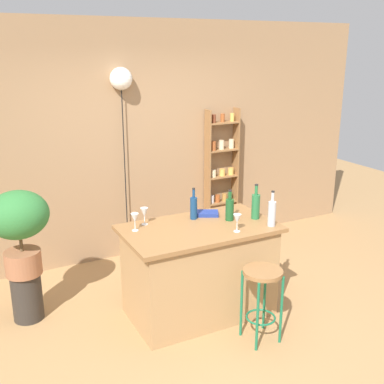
{
  "coord_description": "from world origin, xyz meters",
  "views": [
    {
      "loc": [
        -1.91,
        -3.3,
        2.47
      ],
      "look_at": [
        0.05,
        0.55,
        1.15
      ],
      "focal_mm": 44.17,
      "sensor_mm": 36.0,
      "label": 1
    }
  ],
  "objects_px": {
    "bar_stool": "(262,288)",
    "potted_plant": "(19,223)",
    "pendant_globe_light": "(121,80)",
    "bottle_sauce_amber": "(230,209)",
    "spice_shelf": "(222,178)",
    "wine_glass_left": "(135,218)",
    "bottle_spirits_clear": "(194,207)",
    "cookbook": "(208,213)",
    "wine_glass_center": "(144,213)",
    "wine_glass_right": "(237,219)",
    "plant_stool": "(27,296)",
    "bottle_olive_oil": "(272,213)",
    "bottle_soda_blue": "(256,206)"
  },
  "relations": [
    {
      "from": "bar_stool",
      "to": "potted_plant",
      "type": "bearing_deg",
      "value": 144.18
    },
    {
      "from": "pendant_globe_light",
      "to": "bottle_sauce_amber",
      "type": "bearing_deg",
      "value": -71.29
    },
    {
      "from": "spice_shelf",
      "to": "wine_glass_left",
      "type": "height_order",
      "value": "spice_shelf"
    },
    {
      "from": "bottle_spirits_clear",
      "to": "cookbook",
      "type": "height_order",
      "value": "bottle_spirits_clear"
    },
    {
      "from": "wine_glass_center",
      "to": "cookbook",
      "type": "bearing_deg",
      "value": -3.63
    },
    {
      "from": "spice_shelf",
      "to": "bottle_spirits_clear",
      "type": "distance_m",
      "value": 1.69
    },
    {
      "from": "bottle_sauce_amber",
      "to": "wine_glass_center",
      "type": "height_order",
      "value": "bottle_sauce_amber"
    },
    {
      "from": "bar_stool",
      "to": "bottle_spirits_clear",
      "type": "bearing_deg",
      "value": 104.69
    },
    {
      "from": "bar_stool",
      "to": "bottle_sauce_amber",
      "type": "bearing_deg",
      "value": 84.29
    },
    {
      "from": "wine_glass_right",
      "to": "plant_stool",
      "type": "bearing_deg",
      "value": 152.78
    },
    {
      "from": "cookbook",
      "to": "potted_plant",
      "type": "bearing_deg",
      "value": -165.43
    },
    {
      "from": "bar_stool",
      "to": "bottle_sauce_amber",
      "type": "relative_size",
      "value": 2.23
    },
    {
      "from": "potted_plant",
      "to": "wine_glass_left",
      "type": "height_order",
      "value": "potted_plant"
    },
    {
      "from": "plant_stool",
      "to": "bottle_sauce_amber",
      "type": "distance_m",
      "value": 2.08
    },
    {
      "from": "bar_stool",
      "to": "wine_glass_left",
      "type": "bearing_deg",
      "value": 135.61
    },
    {
      "from": "potted_plant",
      "to": "cookbook",
      "type": "distance_m",
      "value": 1.76
    },
    {
      "from": "bar_stool",
      "to": "wine_glass_left",
      "type": "height_order",
      "value": "wine_glass_left"
    },
    {
      "from": "bottle_olive_oil",
      "to": "bottle_spirits_clear",
      "type": "relative_size",
      "value": 1.09
    },
    {
      "from": "spice_shelf",
      "to": "cookbook",
      "type": "height_order",
      "value": "spice_shelf"
    },
    {
      "from": "bottle_soda_blue",
      "to": "plant_stool",
      "type": "bearing_deg",
      "value": 161.75
    },
    {
      "from": "pendant_globe_light",
      "to": "cookbook",
      "type": "bearing_deg",
      "value": -73.12
    },
    {
      "from": "potted_plant",
      "to": "bottle_soda_blue",
      "type": "distance_m",
      "value": 2.19
    },
    {
      "from": "potted_plant",
      "to": "bottle_sauce_amber",
      "type": "height_order",
      "value": "potted_plant"
    },
    {
      "from": "bottle_sauce_amber",
      "to": "bottle_olive_oil",
      "type": "distance_m",
      "value": 0.41
    },
    {
      "from": "potted_plant",
      "to": "wine_glass_right",
      "type": "height_order",
      "value": "potted_plant"
    },
    {
      "from": "potted_plant",
      "to": "wine_glass_center",
      "type": "bearing_deg",
      "value": -18.35
    },
    {
      "from": "bottle_olive_oil",
      "to": "wine_glass_center",
      "type": "height_order",
      "value": "bottle_olive_oil"
    },
    {
      "from": "wine_glass_left",
      "to": "spice_shelf",
      "type": "bearing_deg",
      "value": 38.21
    },
    {
      "from": "spice_shelf",
      "to": "bottle_olive_oil",
      "type": "xyz_separation_m",
      "value": [
        -0.52,
        -1.79,
        0.16
      ]
    },
    {
      "from": "bottle_sauce_amber",
      "to": "wine_glass_left",
      "type": "height_order",
      "value": "bottle_sauce_amber"
    },
    {
      "from": "spice_shelf",
      "to": "bar_stool",
      "type": "bearing_deg",
      "value": -111.62
    },
    {
      "from": "wine_glass_right",
      "to": "cookbook",
      "type": "height_order",
      "value": "wine_glass_right"
    },
    {
      "from": "wine_glass_center",
      "to": "bar_stool",
      "type": "bearing_deg",
      "value": -52.73
    },
    {
      "from": "plant_stool",
      "to": "wine_glass_left",
      "type": "height_order",
      "value": "wine_glass_left"
    },
    {
      "from": "spice_shelf",
      "to": "wine_glass_center",
      "type": "distance_m",
      "value": 1.98
    },
    {
      "from": "bar_stool",
      "to": "wine_glass_left",
      "type": "relative_size",
      "value": 4.09
    },
    {
      "from": "wine_glass_left",
      "to": "pendant_globe_light",
      "type": "bearing_deg",
      "value": 74.11
    },
    {
      "from": "wine_glass_right",
      "to": "pendant_globe_light",
      "type": "distance_m",
      "value": 2.16
    },
    {
      "from": "spice_shelf",
      "to": "potted_plant",
      "type": "bearing_deg",
      "value": -161.67
    },
    {
      "from": "bar_stool",
      "to": "wine_glass_right",
      "type": "height_order",
      "value": "wine_glass_right"
    },
    {
      "from": "spice_shelf",
      "to": "wine_glass_right",
      "type": "relative_size",
      "value": 10.65
    },
    {
      "from": "bar_stool",
      "to": "wine_glass_left",
      "type": "distance_m",
      "value": 1.27
    },
    {
      "from": "bottle_spirits_clear",
      "to": "bottle_sauce_amber",
      "type": "bearing_deg",
      "value": -32.96
    },
    {
      "from": "bottle_soda_blue",
      "to": "pendant_globe_light",
      "type": "bearing_deg",
      "value": 115.56
    },
    {
      "from": "spice_shelf",
      "to": "wine_glass_center",
      "type": "xyz_separation_m",
      "value": [
        -1.55,
        -1.22,
        0.15
      ]
    },
    {
      "from": "plant_stool",
      "to": "wine_glass_left",
      "type": "relative_size",
      "value": 2.85
    },
    {
      "from": "wine_glass_center",
      "to": "pendant_globe_light",
      "type": "height_order",
      "value": "pendant_globe_light"
    },
    {
      "from": "bottle_olive_oil",
      "to": "pendant_globe_light",
      "type": "distance_m",
      "value": 2.27
    },
    {
      "from": "bottle_olive_oil",
      "to": "wine_glass_right",
      "type": "xyz_separation_m",
      "value": [
        -0.36,
        0.02,
        -0.01
      ]
    },
    {
      "from": "wine_glass_left",
      "to": "potted_plant",
      "type": "bearing_deg",
      "value": 153.82
    }
  ]
}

